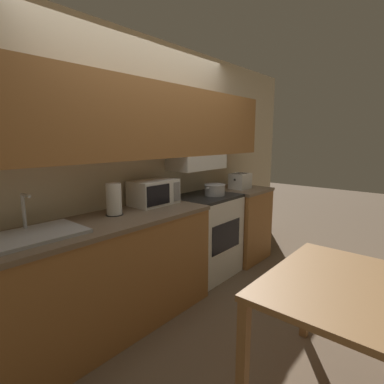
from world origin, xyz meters
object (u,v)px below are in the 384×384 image
object	(u,v)px
stove_range	(205,235)
dining_table	(341,300)
microwave	(154,192)
paper_towel_roll	(114,199)
sink_basin	(35,234)
toaster	(240,181)
cooking_pot	(215,189)

from	to	relation	value
stove_range	dining_table	xyz separation A→B (m)	(-0.85, -1.66, 0.19)
microwave	dining_table	xyz separation A→B (m)	(-0.17, -1.76, -0.40)
microwave	paper_towel_roll	xyz separation A→B (m)	(-0.49, -0.05, 0.01)
sink_basin	paper_towel_roll	size ratio (longest dim) A/B	2.21
stove_range	sink_basin	bearing A→B (deg)	-179.25
paper_towel_roll	dining_table	distance (m)	1.79
toaster	paper_towel_roll	size ratio (longest dim) A/B	0.97
sink_basin	paper_towel_roll	world-z (taller)	sink_basin
toaster	dining_table	xyz separation A→B (m)	(-1.52, -1.62, -0.38)
paper_towel_roll	microwave	bearing A→B (deg)	5.60
microwave	sink_basin	xyz separation A→B (m)	(-1.17, -0.13, -0.10)
microwave	dining_table	bearing A→B (deg)	-95.45
sink_basin	paper_towel_roll	xyz separation A→B (m)	(0.68, 0.08, 0.12)
stove_range	toaster	bearing A→B (deg)	-3.31
microwave	toaster	size ratio (longest dim) A/B	1.75
microwave	toaster	world-z (taller)	microwave
dining_table	sink_basin	bearing A→B (deg)	121.53
dining_table	cooking_pot	bearing A→B (deg)	59.54
cooking_pot	toaster	world-z (taller)	toaster
toaster	paper_towel_roll	world-z (taller)	paper_towel_roll
sink_basin	toaster	bearing A→B (deg)	-0.33
paper_towel_roll	toaster	bearing A→B (deg)	-2.99
toaster	sink_basin	bearing A→B (deg)	179.67
cooking_pot	paper_towel_roll	bearing A→B (deg)	174.59
cooking_pot	sink_basin	xyz separation A→B (m)	(-1.94, 0.04, -0.05)
cooking_pot	microwave	distance (m)	0.79
sink_basin	dining_table	distance (m)	1.94
microwave	toaster	xyz separation A→B (m)	(1.35, -0.14, -0.02)
cooking_pot	dining_table	size ratio (longest dim) A/B	0.31
stove_range	paper_towel_roll	bearing A→B (deg)	177.19
toaster	dining_table	size ratio (longest dim) A/B	0.25
cooking_pot	dining_table	xyz separation A→B (m)	(-0.94, -1.59, -0.35)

